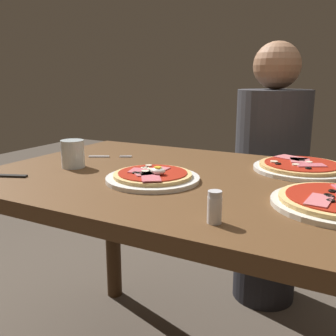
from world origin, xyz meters
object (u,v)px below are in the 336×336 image
(pizza_across_right, at_px, (301,167))
(water_glass_near, at_px, (73,156))
(pizza_foreground, at_px, (153,177))
(salt_shaker, at_px, (215,207))
(diner_person, at_px, (269,184))
(fork, at_px, (107,157))
(knife, at_px, (0,176))
(dining_table, at_px, (186,213))

(pizza_across_right, xyz_separation_m, water_glass_near, (-0.66, -0.30, 0.03))
(pizza_foreground, relative_size, salt_shaker, 3.98)
(salt_shaker, height_order, diner_person, diner_person)
(fork, distance_m, knife, 0.39)
(pizza_foreground, height_order, water_glass_near, water_glass_near)
(pizza_foreground, distance_m, diner_person, 0.82)
(pizza_foreground, xyz_separation_m, pizza_across_right, (0.35, 0.32, -0.00))
(pizza_foreground, bearing_deg, knife, -157.65)
(pizza_across_right, height_order, diner_person, diner_person)
(pizza_foreground, relative_size, diner_person, 0.23)
(dining_table, xyz_separation_m, pizza_foreground, (-0.06, -0.09, 0.13))
(dining_table, height_order, diner_person, diner_person)
(dining_table, height_order, fork, fork)
(diner_person, bearing_deg, water_glass_near, 58.62)
(fork, bearing_deg, pizza_foreground, -32.66)
(diner_person, bearing_deg, dining_table, 82.38)
(dining_table, distance_m, pizza_across_right, 0.39)
(salt_shaker, bearing_deg, pizza_foreground, 141.43)
(water_glass_near, height_order, knife, water_glass_near)
(water_glass_near, bearing_deg, pizza_foreground, -3.85)
(knife, height_order, salt_shaker, salt_shaker)
(pizza_foreground, distance_m, water_glass_near, 0.31)
(dining_table, distance_m, water_glass_near, 0.41)
(salt_shaker, relative_size, diner_person, 0.06)
(dining_table, relative_size, salt_shaker, 18.05)
(dining_table, xyz_separation_m, pizza_across_right, (0.29, 0.23, 0.13))
(pizza_foreground, bearing_deg, diner_person, 79.02)
(fork, xyz_separation_m, knife, (-0.11, -0.38, 0.00))
(dining_table, distance_m, fork, 0.41)
(salt_shaker, bearing_deg, fork, 144.49)
(fork, distance_m, salt_shaker, 0.72)
(pizza_foreground, xyz_separation_m, fork, (-0.31, 0.20, -0.01))
(dining_table, height_order, pizza_foreground, pizza_foreground)
(dining_table, xyz_separation_m, salt_shaker, (0.21, -0.31, 0.15))
(pizza_foreground, distance_m, pizza_across_right, 0.48)
(pizza_across_right, xyz_separation_m, diner_person, (-0.20, 0.46, -0.20))
(fork, height_order, diner_person, diner_person)
(knife, bearing_deg, dining_table, 29.05)
(water_glass_near, bearing_deg, knife, -119.56)
(diner_person, bearing_deg, pizza_foreground, 79.02)
(pizza_across_right, height_order, salt_shaker, salt_shaker)
(salt_shaker, bearing_deg, diner_person, 96.84)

